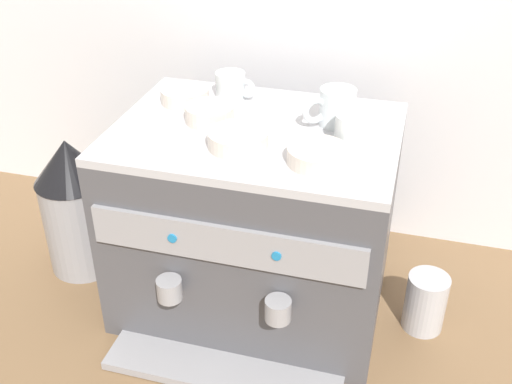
{
  "coord_description": "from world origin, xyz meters",
  "views": [
    {
      "loc": [
        0.33,
        -1.2,
        1.09
      ],
      "look_at": [
        0.0,
        0.0,
        0.32
      ],
      "focal_mm": 43.3,
      "sensor_mm": 36.0,
      "label": 1
    }
  ],
  "objects": [
    {
      "name": "tiled_backsplash_wall",
      "position": [
        0.0,
        0.4,
        0.59
      ],
      "size": [
        2.8,
        0.03,
        1.18
      ],
      "primitive_type": "cube",
      "color": "silver",
      "rests_on": "ground_plane"
    },
    {
      "name": "coffee_grinder",
      "position": [
        -0.5,
        0.0,
        0.2
      ],
      "size": [
        0.19,
        0.19,
        0.39
      ],
      "color": "#939399",
      "rests_on": "ground_plane"
    },
    {
      "name": "espresso_machine",
      "position": [
        0.0,
        -0.0,
        0.24
      ],
      "size": [
        0.64,
        0.58,
        0.49
      ],
      "color": "#4C4C51",
      "rests_on": "ground_plane"
    },
    {
      "name": "ground_plane",
      "position": [
        0.0,
        0.0,
        0.0
      ],
      "size": [
        4.0,
        4.0,
        0.0
      ],
      "primitive_type": "plane",
      "color": "brown"
    },
    {
      "name": "ceramic_bowl_0",
      "position": [
        -0.01,
        -0.09,
        0.5
      ],
      "size": [
        0.13,
        0.13,
        0.03
      ],
      "color": "beige",
      "rests_on": "espresso_machine"
    },
    {
      "name": "ceramic_bowl_2",
      "position": [
        -0.11,
        0.01,
        0.5
      ],
      "size": [
        0.11,
        0.11,
        0.04
      ],
      "color": "beige",
      "rests_on": "espresso_machine"
    },
    {
      "name": "ceramic_cup_0",
      "position": [
        -0.11,
        0.16,
        0.52
      ],
      "size": [
        0.11,
        0.07,
        0.06
      ],
      "color": "silver",
      "rests_on": "espresso_machine"
    },
    {
      "name": "ceramic_bowl_1",
      "position": [
        -0.21,
        0.1,
        0.5
      ],
      "size": [
        0.12,
        0.12,
        0.03
      ],
      "color": "beige",
      "rests_on": "espresso_machine"
    },
    {
      "name": "ceramic_cup_2",
      "position": [
        0.22,
        -0.01,
        0.52
      ],
      "size": [
        0.08,
        0.12,
        0.07
      ],
      "color": "silver",
      "rests_on": "espresso_machine"
    },
    {
      "name": "ceramic_bowl_3",
      "position": [
        0.16,
        -0.12,
        0.5
      ],
      "size": [
        0.12,
        0.12,
        0.03
      ],
      "color": "beige",
      "rests_on": "espresso_machine"
    },
    {
      "name": "milk_pitcher",
      "position": [
        0.43,
        -0.0,
        0.08
      ],
      "size": [
        0.1,
        0.1,
        0.15
      ],
      "primitive_type": "cylinder",
      "color": "#B7B7BC",
      "rests_on": "ground_plane"
    },
    {
      "name": "ceramic_cup_1",
      "position": [
        0.16,
        0.07,
        0.53
      ],
      "size": [
        0.11,
        0.1,
        0.08
      ],
      "color": "silver",
      "rests_on": "espresso_machine"
    }
  ]
}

